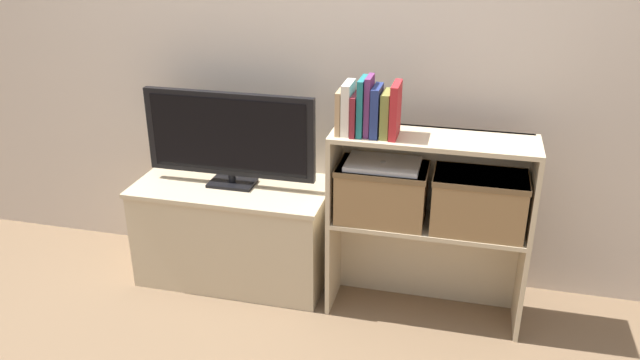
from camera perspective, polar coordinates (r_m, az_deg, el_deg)
name	(u,v)px	position (r m, az deg, el deg)	size (l,w,h in m)	color
ground_plane	(313,312)	(2.99, -0.66, -11.99)	(16.00, 16.00, 0.00)	brown
wall_back	(338,35)	(2.95, 1.69, 13.10)	(10.00, 0.05, 2.40)	beige
tv_stand	(235,231)	(3.16, -7.76, -4.61)	(0.94, 0.47, 0.51)	#CCB793
tv	(229,136)	(2.96, -8.30, 3.96)	(0.83, 0.14, 0.46)	black
bookshelf_lower_tier	(426,250)	(2.93, 9.67, -6.36)	(0.87, 0.28, 0.47)	#CCB793
bookshelf_upper_tier	(433,164)	(2.74, 10.27, 1.44)	(0.87, 0.28, 0.40)	#CCB793
book_tan	(341,111)	(2.63, 1.90, 6.33)	(0.02, 0.14, 0.19)	tan
book_ivory	(348,108)	(2.61, 2.58, 6.61)	(0.04, 0.14, 0.22)	silver
book_maroon	(356,114)	(2.62, 3.28, 6.08)	(0.02, 0.16, 0.17)	maroon
book_teal	(362,106)	(2.60, 3.88, 6.74)	(0.02, 0.14, 0.24)	#1E7075
book_plum	(369,106)	(2.60, 4.49, 6.79)	(0.02, 0.12, 0.25)	#6B2D66
book_navy	(376,111)	(2.60, 5.18, 6.31)	(0.03, 0.14, 0.21)	navy
book_olive	(386,114)	(2.59, 6.09, 6.03)	(0.04, 0.14, 0.19)	olive
book_crimson	(395,110)	(2.58, 6.91, 6.35)	(0.03, 0.15, 0.23)	#B22328
storage_basket_left	(382,191)	(2.74, 5.68, -0.97)	(0.39, 0.24, 0.25)	#937047
storage_basket_right	(479,200)	(2.72, 14.31, -1.82)	(0.39, 0.24, 0.25)	#937047
laptop	(383,164)	(2.69, 5.79, 1.47)	(0.31, 0.21, 0.02)	#BCBCC1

